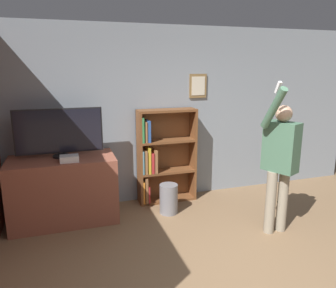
{
  "coord_description": "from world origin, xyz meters",
  "views": [
    {
      "loc": [
        -1.56,
        -2.1,
        2.11
      ],
      "look_at": [
        -0.34,
        1.7,
        1.15
      ],
      "focal_mm": 35.0,
      "sensor_mm": 36.0,
      "label": 1
    }
  ],
  "objects_px": {
    "television": "(59,132)",
    "waste_bin": "(169,199)",
    "bookshelf": "(161,157)",
    "person": "(280,158)",
    "game_console": "(69,159)"
  },
  "relations": [
    {
      "from": "game_console",
      "to": "waste_bin",
      "type": "distance_m",
      "value": 1.52
    },
    {
      "from": "game_console",
      "to": "person",
      "type": "bearing_deg",
      "value": -20.97
    },
    {
      "from": "television",
      "to": "waste_bin",
      "type": "distance_m",
      "value": 1.79
    },
    {
      "from": "game_console",
      "to": "person",
      "type": "relative_size",
      "value": 0.12
    },
    {
      "from": "bookshelf",
      "to": "waste_bin",
      "type": "relative_size",
      "value": 3.36
    },
    {
      "from": "television",
      "to": "game_console",
      "type": "height_order",
      "value": "television"
    },
    {
      "from": "bookshelf",
      "to": "person",
      "type": "relative_size",
      "value": 0.75
    },
    {
      "from": "bookshelf",
      "to": "person",
      "type": "xyz_separation_m",
      "value": [
        1.12,
        -1.41,
        0.27
      ]
    },
    {
      "from": "television",
      "to": "person",
      "type": "relative_size",
      "value": 0.58
    },
    {
      "from": "television",
      "to": "game_console",
      "type": "xyz_separation_m",
      "value": [
        0.1,
        -0.26,
        -0.3
      ]
    },
    {
      "from": "bookshelf",
      "to": "waste_bin",
      "type": "height_order",
      "value": "bookshelf"
    },
    {
      "from": "television",
      "to": "bookshelf",
      "type": "xyz_separation_m",
      "value": [
        1.47,
        0.2,
        -0.52
      ]
    },
    {
      "from": "game_console",
      "to": "waste_bin",
      "type": "bearing_deg",
      "value": -0.5
    },
    {
      "from": "person",
      "to": "waste_bin",
      "type": "relative_size",
      "value": 4.46
    },
    {
      "from": "waste_bin",
      "to": "game_console",
      "type": "bearing_deg",
      "value": 179.5
    }
  ]
}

